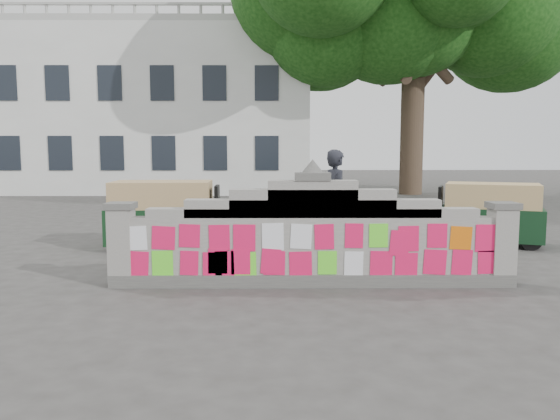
# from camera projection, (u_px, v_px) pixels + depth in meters

# --- Properties ---
(ground) EXTENTS (100.00, 100.00, 0.00)m
(ground) POSITION_uv_depth(u_px,v_px,m) (312.00, 285.00, 8.73)
(ground) COLOR #383533
(ground) RESTS_ON ground
(parapet_wall) EXTENTS (6.48, 0.44, 2.01)m
(parapet_wall) POSITION_uv_depth(u_px,v_px,m) (312.00, 239.00, 8.64)
(parapet_wall) COLOR #4C4C49
(parapet_wall) RESTS_ON ground
(building) EXTENTS (16.00, 10.00, 8.90)m
(building) POSITION_uv_depth(u_px,v_px,m) (160.00, 116.00, 30.09)
(building) COLOR silver
(building) RESTS_ON ground
(shade_tree) EXTENTS (12.00, 10.00, 12.00)m
(shade_tree) POSITION_uv_depth(u_px,v_px,m) (415.00, 5.00, 25.68)
(shade_tree) COLOR #38281E
(shade_tree) RESTS_ON ground
(cyclist_bike) EXTENTS (2.27, 1.39, 1.13)m
(cyclist_bike) POSITION_uv_depth(u_px,v_px,m) (336.00, 230.00, 10.80)
(cyclist_bike) COLOR black
(cyclist_bike) RESTS_ON ground
(cyclist_rider) EXTENTS (0.65, 0.81, 1.91)m
(cyclist_rider) POSITION_uv_depth(u_px,v_px,m) (336.00, 211.00, 10.76)
(cyclist_rider) COLOR black
(cyclist_rider) RESTS_ON ground
(pedestrian) EXTENTS (0.85, 0.90, 1.46)m
(pedestrian) POSITION_uv_depth(u_px,v_px,m) (307.00, 213.00, 12.32)
(pedestrian) COLOR #238044
(pedestrian) RESTS_ON ground
(rickshaw_left) EXTENTS (2.69, 1.32, 1.48)m
(rickshaw_left) POSITION_uv_depth(u_px,v_px,m) (166.00, 214.00, 11.91)
(rickshaw_left) COLOR black
(rickshaw_left) RESTS_ON ground
(rickshaw_right) EXTENTS (2.60, 1.87, 1.40)m
(rickshaw_right) POSITION_uv_depth(u_px,v_px,m) (488.00, 213.00, 12.42)
(rickshaw_right) COLOR #113319
(rickshaw_right) RESTS_ON ground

